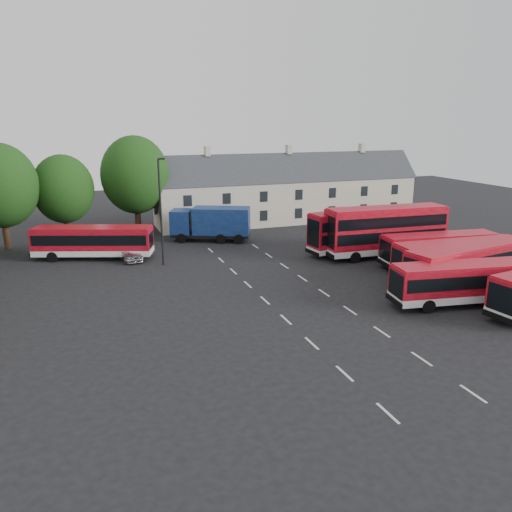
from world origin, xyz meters
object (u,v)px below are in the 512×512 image
Objects in this scene: bus_dd_south at (386,229)px; box_truck at (212,222)px; lamppost at (161,209)px; silver_car at (129,252)px.

bus_dd_south reaches higher than box_truck.
bus_dd_south is 21.87m from lamppost.
box_truck is at bearing 142.73° from bus_dd_south.
bus_dd_south is 1.24× the size of lamppost.
bus_dd_south is 18.99m from box_truck.
silver_car is 6.10m from lamppost.
lamppost is at bearing 171.07° from bus_dd_south.
lamppost reaches higher than silver_car.
box_truck is at bearing 48.68° from lamppost.
silver_car is (-24.10, 7.50, -2.08)m from bus_dd_south.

